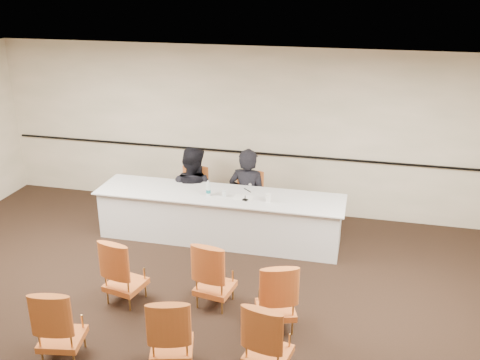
# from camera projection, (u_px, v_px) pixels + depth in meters

# --- Properties ---
(floor) EXTENTS (10.00, 10.00, 0.00)m
(floor) POSITION_uv_depth(u_px,v_px,m) (193.00, 339.00, 6.50)
(floor) COLOR black
(floor) RESTS_ON ground
(ceiling) EXTENTS (10.00, 10.00, 0.00)m
(ceiling) POSITION_uv_depth(u_px,v_px,m) (184.00, 95.00, 5.41)
(ceiling) COLOR silver
(ceiling) RESTS_ON ground
(wall_back) EXTENTS (10.00, 0.04, 3.00)m
(wall_back) POSITION_uv_depth(u_px,v_px,m) (261.00, 131.00, 9.58)
(wall_back) COLOR beige
(wall_back) RESTS_ON ground
(wall_rail) EXTENTS (9.80, 0.04, 0.03)m
(wall_rail) POSITION_uv_depth(u_px,v_px,m) (260.00, 153.00, 9.69)
(wall_rail) COLOR black
(wall_rail) RESTS_ON wall_back
(panel_table) EXTENTS (4.06, 0.95, 0.81)m
(panel_table) POSITION_uv_depth(u_px,v_px,m) (219.00, 217.00, 8.80)
(panel_table) COLOR silver
(panel_table) RESTS_ON ground
(panelist_main) EXTENTS (0.72, 0.51, 1.87)m
(panelist_main) POSITION_uv_depth(u_px,v_px,m) (248.00, 200.00, 9.23)
(panelist_main) COLOR black
(panelist_main) RESTS_ON ground
(panelist_main_chair) EXTENTS (0.50, 0.50, 0.95)m
(panelist_main_chair) POSITION_uv_depth(u_px,v_px,m) (248.00, 201.00, 9.23)
(panelist_main_chair) COLOR #DD5B27
(panelist_main_chair) RESTS_ON ground
(panelist_second) EXTENTS (1.01, 0.86, 1.82)m
(panelist_second) POSITION_uv_depth(u_px,v_px,m) (193.00, 196.00, 9.45)
(panelist_second) COLOR black
(panelist_second) RESTS_ON ground
(panelist_second_chair) EXTENTS (0.50, 0.50, 0.95)m
(panelist_second_chair) POSITION_uv_depth(u_px,v_px,m) (193.00, 196.00, 9.45)
(panelist_second_chair) COLOR #DD5B27
(panelist_second_chair) RESTS_ON ground
(papers) EXTENTS (0.30, 0.22, 0.00)m
(papers) POSITION_uv_depth(u_px,v_px,m) (243.00, 197.00, 8.51)
(papers) COLOR white
(papers) RESTS_ON panel_table
(microphone) EXTENTS (0.15, 0.20, 0.25)m
(microphone) POSITION_uv_depth(u_px,v_px,m) (245.00, 193.00, 8.36)
(microphone) COLOR black
(microphone) RESTS_ON panel_table
(water_bottle) EXTENTS (0.10, 0.10, 0.25)m
(water_bottle) POSITION_uv_depth(u_px,v_px,m) (208.00, 188.00, 8.55)
(water_bottle) COLOR #187C84
(water_bottle) RESTS_ON panel_table
(drinking_glass) EXTENTS (0.08, 0.08, 0.10)m
(drinking_glass) POSITION_uv_depth(u_px,v_px,m) (224.00, 194.00, 8.53)
(drinking_glass) COLOR white
(drinking_glass) RESTS_ON panel_table
(coffee_cup) EXTENTS (0.10, 0.10, 0.14)m
(coffee_cup) POSITION_uv_depth(u_px,v_px,m) (268.00, 198.00, 8.32)
(coffee_cup) COLOR white
(coffee_cup) RESTS_ON panel_table
(aud_chair_front_left) EXTENTS (0.59, 0.59, 0.95)m
(aud_chair_front_left) POSITION_uv_depth(u_px,v_px,m) (125.00, 270.00, 7.09)
(aud_chair_front_left) COLOR #DD5B27
(aud_chair_front_left) RESTS_ON ground
(aud_chair_front_mid) EXTENTS (0.57, 0.57, 0.95)m
(aud_chair_front_mid) POSITION_uv_depth(u_px,v_px,m) (215.00, 273.00, 7.02)
(aud_chair_front_mid) COLOR #DD5B27
(aud_chair_front_mid) RESTS_ON ground
(aud_chair_front_right) EXTENTS (0.64, 0.64, 0.95)m
(aud_chair_front_right) POSITION_uv_depth(u_px,v_px,m) (276.00, 294.00, 6.55)
(aud_chair_front_right) COLOR #DD5B27
(aud_chair_front_right) RESTS_ON ground
(aud_chair_back_left) EXTENTS (0.58, 0.58, 0.95)m
(aud_chair_back_left) POSITION_uv_depth(u_px,v_px,m) (60.00, 322.00, 6.03)
(aud_chair_back_left) COLOR #DD5B27
(aud_chair_back_left) RESTS_ON ground
(aud_chair_back_mid) EXTENTS (0.62, 0.62, 0.95)m
(aud_chair_back_mid) POSITION_uv_depth(u_px,v_px,m) (171.00, 331.00, 5.88)
(aud_chair_back_mid) COLOR #DD5B27
(aud_chair_back_mid) RESTS_ON ground
(aud_chair_back_right) EXTENTS (0.59, 0.59, 0.95)m
(aud_chair_back_right) POSITION_uv_depth(u_px,v_px,m) (269.00, 337.00, 5.78)
(aud_chair_back_right) COLOR #DD5B27
(aud_chair_back_right) RESTS_ON ground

